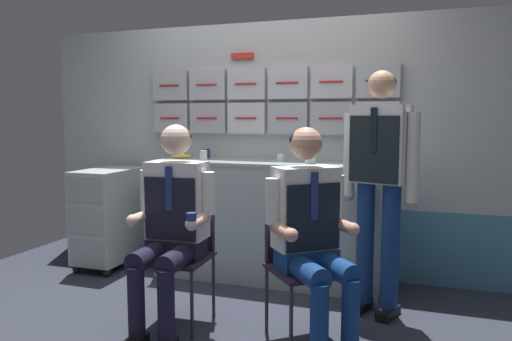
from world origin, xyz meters
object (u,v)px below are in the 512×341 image
at_px(service_trolley, 109,215).
at_px(snack_banana, 182,156).
at_px(folding_chair_right, 299,252).
at_px(espresso_cup_small, 281,157).
at_px(water_bottle_blue_cap, 310,149).
at_px(crew_member_right, 312,227).
at_px(crew_member_left, 172,217).
at_px(folding_chair_left, 183,242).
at_px(crew_member_standing, 379,172).

distance_m(service_trolley, snack_banana, 0.86).
distance_m(folding_chair_right, espresso_cup_small, 1.21).
relative_size(water_bottle_blue_cap, snack_banana, 1.38).
bearing_deg(espresso_cup_small, crew_member_right, -65.62).
height_order(service_trolley, folding_chair_right, service_trolley).
xyz_separation_m(water_bottle_blue_cap, snack_banana, (-1.16, 0.08, -0.09)).
bearing_deg(service_trolley, espresso_cup_small, 7.55).
height_order(crew_member_right, water_bottle_blue_cap, crew_member_right).
height_order(water_bottle_blue_cap, snack_banana, water_bottle_blue_cap).
height_order(crew_member_left, water_bottle_blue_cap, crew_member_left).
height_order(crew_member_left, folding_chair_right, crew_member_left).
relative_size(folding_chair_left, folding_chair_right, 1.00).
relative_size(folding_chair_right, water_bottle_blue_cap, 3.58).
bearing_deg(service_trolley, folding_chair_right, -22.66).
xyz_separation_m(service_trolley, crew_member_right, (2.06, -0.94, 0.24)).
bearing_deg(crew_member_standing, folding_chair_right, -129.80).
height_order(crew_member_right, crew_member_standing, crew_member_standing).
distance_m(crew_member_standing, espresso_cup_small, 0.98).
bearing_deg(folding_chair_right, water_bottle_blue_cap, 98.92).
xyz_separation_m(folding_chair_left, water_bottle_blue_cap, (0.65, 0.90, 0.57)).
xyz_separation_m(crew_member_left, folding_chair_right, (0.78, 0.17, -0.20)).
bearing_deg(crew_member_standing, crew_member_left, -150.64).
relative_size(crew_member_standing, water_bottle_blue_cap, 6.95).
height_order(crew_member_right, espresso_cup_small, crew_member_right).
height_order(folding_chair_right, espresso_cup_small, espresso_cup_small).
relative_size(folding_chair_left, crew_member_right, 0.66).
height_order(crew_member_standing, espresso_cup_small, crew_member_standing).
xyz_separation_m(service_trolley, folding_chair_left, (1.17, -0.83, 0.05)).
bearing_deg(folding_chair_right, crew_member_left, -167.67).
xyz_separation_m(crew_member_standing, snack_banana, (-1.72, 0.47, 0.03)).
distance_m(folding_chair_right, water_bottle_blue_cap, 1.07).
xyz_separation_m(crew_member_left, crew_member_right, (0.88, 0.05, -0.01)).
bearing_deg(folding_chair_left, crew_member_standing, 23.14).
relative_size(folding_chair_left, espresso_cup_small, 13.08).
distance_m(crew_member_left, water_bottle_blue_cap, 1.29).
relative_size(crew_member_left, folding_chair_right, 1.53).
distance_m(crew_member_standing, water_bottle_blue_cap, 0.69).
distance_m(folding_chair_left, water_bottle_blue_cap, 1.25).
bearing_deg(crew_member_standing, service_trolley, 172.47).
bearing_deg(water_bottle_blue_cap, folding_chair_left, -125.55).
relative_size(folding_chair_left, crew_member_standing, 0.52).
height_order(service_trolley, water_bottle_blue_cap, water_bottle_blue_cap).
distance_m(folding_chair_left, folding_chair_right, 0.79).
relative_size(folding_chair_right, espresso_cup_small, 13.08).
height_order(crew_member_left, crew_member_standing, crew_member_standing).
bearing_deg(espresso_cup_small, service_trolley, -172.45).
bearing_deg(crew_member_standing, snack_banana, 164.61).
distance_m(crew_member_left, crew_member_standing, 1.40).
relative_size(service_trolley, folding_chair_left, 1.04).
bearing_deg(crew_member_right, service_trolley, 155.48).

